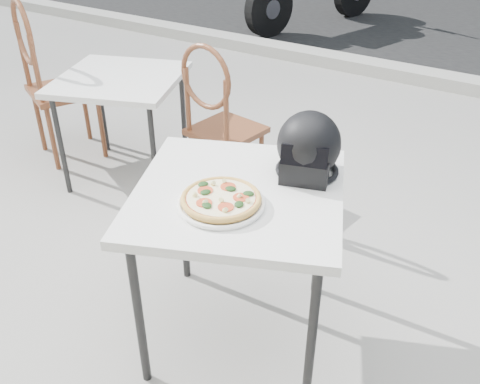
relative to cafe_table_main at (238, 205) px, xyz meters
The scene contains 9 objects.
ground 0.92m from the cafe_table_main, 104.89° to the left, with size 80.00×80.00×0.00m, color #989590.
curb 3.66m from the cafe_table_main, 92.53° to the left, with size 30.00×0.25×0.12m, color #ACAAA1.
cafe_table_main is the anchor object (origin of this frame).
plate 0.15m from the cafe_table_main, 87.66° to the right, with size 0.34×0.34×0.02m.
pizza 0.16m from the cafe_table_main, 87.66° to the right, with size 0.37×0.37×0.04m.
helmet 0.35m from the cafe_table_main, 56.37° to the left, with size 0.32×0.33×0.26m.
cafe_chair_main 1.16m from the cafe_table_main, 128.05° to the left, with size 0.44×0.44×1.00m.
cafe_table_side 1.60m from the cafe_table_main, 149.34° to the left, with size 0.93×0.93×0.69m.
cafe_chair_side 2.10m from the cafe_table_main, 158.89° to the left, with size 0.57×0.57×1.11m.
Camera 1 is at (1.08, -2.07, 1.84)m, focal length 40.00 mm.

